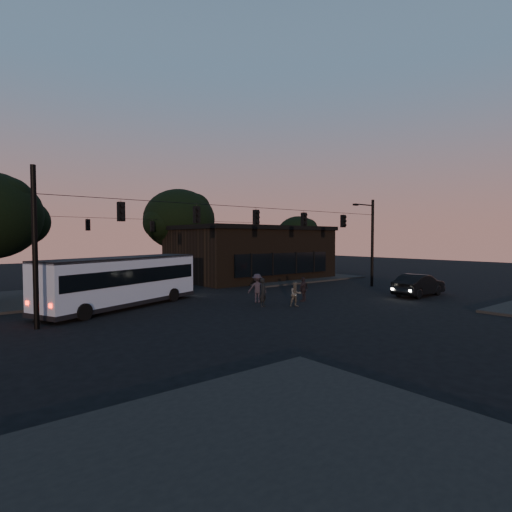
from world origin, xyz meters
TOP-DOWN VIEW (x-y plane):
  - ground at (0.00, 0.00)m, footprint 120.00×120.00m
  - sidewalk_far_right at (12.00, 14.00)m, footprint 14.00×10.00m
  - building at (9.00, 15.97)m, footprint 15.40×10.41m
  - tree_behind at (4.00, 22.00)m, footprint 7.60×7.60m
  - tree_right at (18.00, 18.00)m, footprint 5.20×5.20m
  - signal_rig_near at (0.00, 4.00)m, footprint 26.24×0.30m
  - signal_rig_far at (0.00, 20.00)m, footprint 26.24×0.30m
  - bus at (-7.78, 7.16)m, footprint 10.91×6.51m
  - car at (10.59, -1.63)m, footprint 4.88×1.83m
  - pedestrian_a at (-1.04, 2.03)m, footprint 0.75×0.65m
  - pedestrian_b at (0.48, 0.77)m, footprint 0.90×0.80m
  - pedestrian_c at (2.33, 1.89)m, footprint 1.01×0.58m
  - pedestrian_d at (-0.30, 3.51)m, footprint 1.39×1.26m

SIDE VIEW (x-z plane):
  - ground at x=0.00m, z-range 0.00..0.00m
  - sidewalk_far_right at x=12.00m, z-range 0.00..0.15m
  - pedestrian_b at x=0.48m, z-range 0.00..1.53m
  - car at x=10.59m, z-range 0.00..1.59m
  - pedestrian_c at x=2.33m, z-range 0.00..1.62m
  - pedestrian_a at x=-1.04m, z-range 0.00..1.74m
  - pedestrian_d at x=-0.30m, z-range 0.00..1.87m
  - bus at x=-7.78m, z-range 0.19..3.22m
  - building at x=9.00m, z-range 0.01..5.41m
  - signal_rig_far at x=0.00m, z-range 0.45..7.95m
  - signal_rig_near at x=0.00m, z-range 0.70..8.20m
  - tree_right at x=18.00m, z-range 1.20..8.06m
  - tree_behind at x=4.00m, z-range 1.48..10.91m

